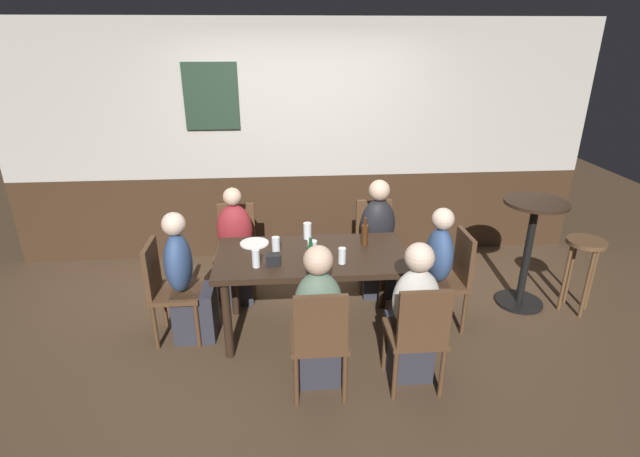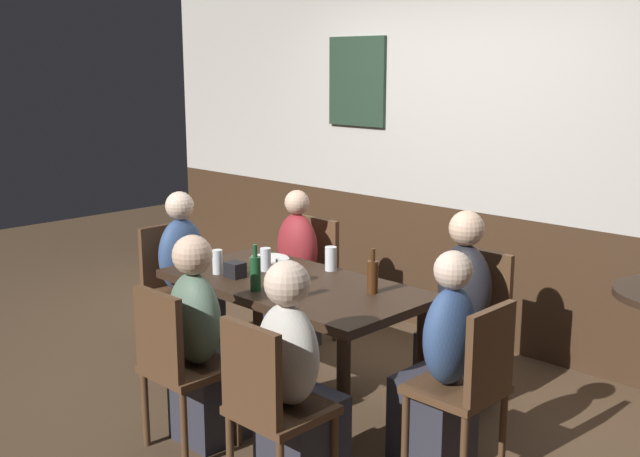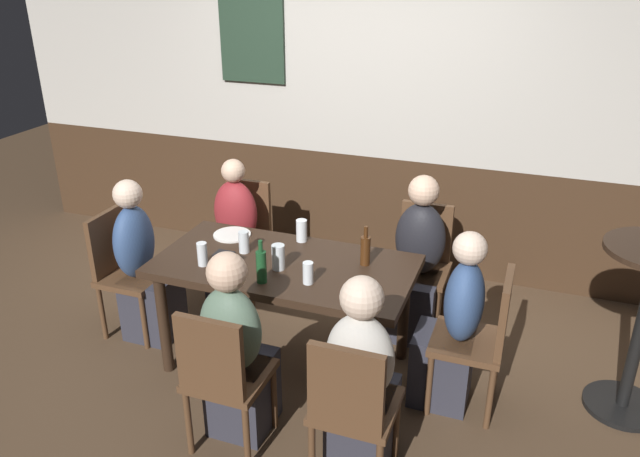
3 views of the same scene
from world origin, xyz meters
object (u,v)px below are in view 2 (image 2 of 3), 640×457
(chair_mid_near, at_px, (177,360))
(beer_bottle_green, at_px, (255,272))
(beer_glass_tall, at_px, (331,260))
(pint_glass_amber, at_px, (298,287))
(chair_head_west, at_px, (173,282))
(dining_table, at_px, (294,297))
(chair_right_far, at_px, (474,316))
(person_left_far, at_px, (293,282))
(pint_glass_pale, at_px, (282,273))
(person_right_near, at_px, (296,394))
(person_head_west, at_px, (187,289))
(beer_glass_half, at_px, (266,261))
(person_head_east, at_px, (441,377))
(person_mid_near, at_px, (203,355))
(condiment_caddy, at_px, (235,270))
(chair_head_east, at_px, (470,381))
(person_right_far, at_px, (458,324))
(chair_left_far, at_px, (309,273))
(beer_bottle_brown, at_px, (373,276))
(chair_right_near, at_px, (269,402))
(plate_white_large, at_px, (269,258))
(tumbler_short, at_px, (218,264))

(chair_mid_near, distance_m, beer_bottle_green, 0.65)
(beer_glass_tall, distance_m, pint_glass_amber, 0.57)
(chair_head_west, height_order, beer_bottle_green, beer_bottle_green)
(dining_table, xyz_separation_m, chair_right_far, (0.70, 0.82, -0.15))
(person_left_far, distance_m, pint_glass_pale, 1.07)
(person_right_near, height_order, beer_glass_tall, person_right_near)
(dining_table, relative_size, person_left_far, 1.42)
(person_head_west, bearing_deg, chair_mid_near, -38.13)
(person_head_west, bearing_deg, beer_glass_half, 3.69)
(chair_mid_near, height_order, person_right_near, person_right_near)
(person_head_east, height_order, person_mid_near, person_mid_near)
(pint_glass_pale, distance_m, condiment_caddy, 0.33)
(chair_head_west, distance_m, beer_bottle_green, 1.26)
(person_head_east, bearing_deg, person_head_west, 180.00)
(pint_glass_amber, xyz_separation_m, condiment_caddy, (-0.55, 0.02, -0.01))
(chair_head_west, bearing_deg, person_mid_near, -28.56)
(chair_right_far, height_order, chair_head_east, same)
(person_right_far, xyz_separation_m, pint_glass_pale, (-0.70, -0.74, 0.32))
(chair_left_far, height_order, beer_glass_tall, beer_glass_tall)
(person_head_west, xyz_separation_m, pint_glass_pale, (1.04, -0.08, 0.33))
(person_left_far, xyz_separation_m, pint_glass_amber, (0.93, -0.84, 0.33))
(chair_left_far, relative_size, beer_glass_half, 6.25)
(beer_glass_half, bearing_deg, dining_table, -9.36)
(person_right_far, xyz_separation_m, condiment_caddy, (-1.01, -0.83, 0.30))
(chair_head_west, bearing_deg, person_left_far, 52.07)
(dining_table, height_order, chair_head_east, chair_head_east)
(person_right_near, distance_m, beer_bottle_brown, 0.91)
(beer_glass_half, bearing_deg, chair_mid_near, -71.32)
(person_right_near, bearing_deg, beer_bottle_green, 151.56)
(chair_right_far, relative_size, beer_bottle_green, 3.36)
(pint_glass_pale, xyz_separation_m, condiment_caddy, (-0.31, -0.09, -0.02))
(person_head_east, distance_m, person_mid_near, 1.23)
(person_head_west, bearing_deg, condiment_caddy, -13.27)
(person_mid_near, bearing_deg, person_head_east, 32.20)
(person_left_far, bearing_deg, pint_glass_pale, -46.81)
(chair_mid_near, height_order, person_mid_near, person_mid_near)
(chair_right_near, xyz_separation_m, beer_glass_tall, (-0.71, 1.15, 0.31))
(pint_glass_pale, bearing_deg, plate_white_large, 145.60)
(pint_glass_amber, xyz_separation_m, plate_white_large, (-0.71, 0.43, -0.05))
(chair_mid_near, bearing_deg, person_head_west, 141.87)
(beer_bottle_brown, bearing_deg, person_head_west, -174.35)
(tumbler_short, bearing_deg, beer_bottle_brown, 20.70)
(chair_head_east, bearing_deg, beer_glass_tall, 164.94)
(pint_glass_amber, height_order, pint_glass_pale, pint_glass_pale)
(chair_head_east, height_order, person_head_east, person_head_east)
(condiment_caddy, bearing_deg, plate_white_large, 111.79)
(person_mid_near, xyz_separation_m, beer_bottle_green, (-0.02, 0.39, 0.36))
(tumbler_short, distance_m, pint_glass_pale, 0.46)
(beer_glass_half, bearing_deg, person_right_near, -35.47)
(chair_mid_near, bearing_deg, beer_glass_half, 108.68)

